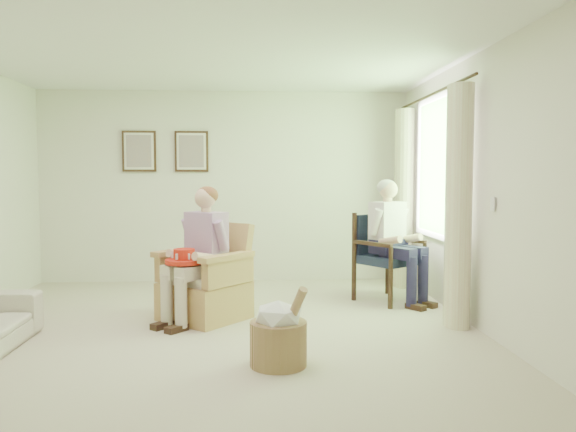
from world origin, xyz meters
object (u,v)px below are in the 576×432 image
object	(u,v)px
wood_armchair	(387,253)
person_wicker	(203,246)
red_hat	(184,258)
wicker_armchair	(205,288)
person_dark	(391,232)
hatbox	(279,333)

from	to	relation	value
wood_armchair	person_wicker	distance (m)	2.26
wood_armchair	red_hat	bearing A→B (deg)	169.58
wicker_armchair	wood_armchair	world-z (taller)	wood_armchair
wood_armchair	person_dark	xyz separation A→B (m)	(0.00, -0.16, 0.27)
wood_armchair	person_wicker	bearing A→B (deg)	168.01
person_wicker	hatbox	xyz separation A→B (m)	(0.69, -1.35, -0.51)
person_wicker	person_dark	xyz separation A→B (m)	(2.06, 0.74, 0.05)
person_dark	red_hat	xyz separation A→B (m)	(-2.23, -0.89, -0.16)
person_wicker	person_dark	distance (m)	2.19
wood_armchair	person_wicker	size ratio (longest dim) A/B	0.76
red_hat	hatbox	distance (m)	1.53
wood_armchair	red_hat	xyz separation A→B (m)	(-2.23, -1.05, 0.11)
person_dark	hatbox	world-z (taller)	person_dark
hatbox	wicker_armchair	bearing A→B (deg)	114.90
person_dark	hatbox	bearing A→B (deg)	-159.03
red_hat	wicker_armchair	bearing A→B (deg)	58.63
person_dark	person_wicker	bearing A→B (deg)	164.06
wood_armchair	hatbox	world-z (taller)	wood_armchair
wood_armchair	person_dark	bearing A→B (deg)	-125.68
wood_armchair	hatbox	distance (m)	2.65
wood_armchair	hatbox	size ratio (longest dim) A/B	1.55
wicker_armchair	wood_armchair	distance (m)	2.21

